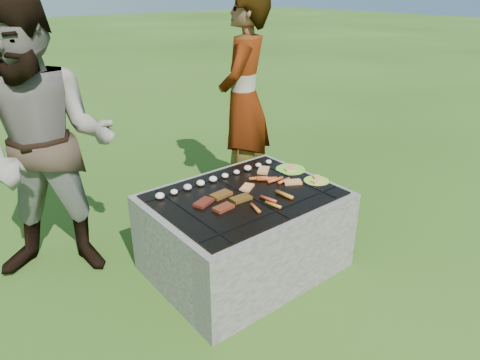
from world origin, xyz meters
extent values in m
plane|color=#274812|center=(0.00, 0.00, 0.00)|extent=(60.00, 60.00, 0.00)
cube|color=gray|center=(0.00, 0.41, 0.30)|extent=(1.30, 0.18, 0.60)
cube|color=gray|center=(0.00, -0.41, 0.30)|extent=(1.30, 0.18, 0.60)
cube|color=#9F988D|center=(-0.56, 0.00, 0.30)|extent=(0.18, 0.64, 0.60)
cube|color=#9D958B|center=(0.56, 0.00, 0.30)|extent=(0.18, 0.64, 0.60)
cube|color=black|center=(0.00, 0.00, 0.24)|extent=(0.94, 0.64, 0.48)
sphere|color=#FF5914|center=(0.00, 0.00, 0.46)|extent=(0.10, 0.10, 0.10)
cube|color=black|center=(0.00, 0.00, 0.61)|extent=(1.20, 0.90, 0.01)
cylinder|color=black|center=(-0.45, 0.00, 0.61)|extent=(0.01, 0.88, 0.01)
cylinder|color=black|center=(0.00, 0.00, 0.61)|extent=(0.01, 0.88, 0.01)
cylinder|color=black|center=(0.45, 0.00, 0.61)|extent=(0.01, 0.88, 0.01)
cylinder|color=black|center=(0.00, -0.32, 0.61)|extent=(1.18, 0.01, 0.01)
cylinder|color=black|center=(0.00, 0.32, 0.61)|extent=(1.18, 0.01, 0.01)
ellipsoid|color=white|center=(-0.50, 0.30, 0.63)|extent=(0.06, 0.06, 0.04)
ellipsoid|color=white|center=(-0.39, 0.30, 0.63)|extent=(0.05, 0.05, 0.04)
ellipsoid|color=beige|center=(-0.27, 0.30, 0.63)|extent=(0.06, 0.06, 0.04)
ellipsoid|color=white|center=(-0.16, 0.30, 0.63)|extent=(0.06, 0.06, 0.04)
ellipsoid|color=#F3E3CE|center=(-0.05, 0.30, 0.63)|extent=(0.06, 0.06, 0.04)
ellipsoid|color=white|center=(0.06, 0.30, 0.63)|extent=(0.05, 0.05, 0.04)
ellipsoid|color=white|center=(0.17, 0.30, 0.63)|extent=(0.05, 0.05, 0.03)
ellipsoid|color=beige|center=(0.28, 0.30, 0.63)|extent=(0.06, 0.06, 0.04)
ellipsoid|color=beige|center=(0.39, 0.30, 0.63)|extent=(0.05, 0.05, 0.03)
ellipsoid|color=beige|center=(0.50, 0.30, 0.63)|extent=(0.05, 0.05, 0.03)
cube|color=maroon|center=(-0.31, 0.05, 0.62)|extent=(0.16, 0.12, 0.02)
cube|color=#95551B|center=(-0.15, 0.07, 0.62)|extent=(0.15, 0.10, 0.02)
cube|color=maroon|center=(-0.25, -0.09, 0.62)|extent=(0.14, 0.09, 0.02)
cube|color=brown|center=(-0.08, -0.06, 0.62)|extent=(0.15, 0.09, 0.02)
cylinder|color=#C44B20|center=(0.23, 0.12, 0.63)|extent=(0.14, 0.09, 0.03)
cylinder|color=#CA6021|center=(0.27, 0.07, 0.63)|extent=(0.14, 0.11, 0.03)
cylinder|color=#EB5B26|center=(0.31, 0.02, 0.62)|extent=(0.14, 0.04, 0.03)
cylinder|color=orange|center=(0.35, -0.03, 0.62)|extent=(0.12, 0.03, 0.02)
cylinder|color=red|center=(0.06, -0.18, 0.62)|extent=(0.05, 0.13, 0.02)
cylinder|color=orange|center=(0.19, -0.20, 0.63)|extent=(0.04, 0.15, 0.03)
cylinder|color=#E54A25|center=(-0.09, -0.22, 0.62)|extent=(0.05, 0.12, 0.02)
cylinder|color=orange|center=(0.03, -0.26, 0.62)|extent=(0.05, 0.12, 0.02)
cube|color=tan|center=(0.07, 0.06, 0.62)|extent=(0.14, 0.12, 0.02)
cube|color=tan|center=(0.39, -0.08, 0.62)|extent=(0.15, 0.13, 0.02)
cube|color=tan|center=(0.37, 0.22, 0.62)|extent=(0.15, 0.15, 0.02)
cylinder|color=#BFF23A|center=(0.56, 0.11, 0.61)|extent=(0.30, 0.30, 0.01)
cube|color=tan|center=(0.54, 0.09, 0.62)|extent=(0.10, 0.08, 0.01)
cube|color=tan|center=(0.59, 0.13, 0.62)|extent=(0.09, 0.08, 0.01)
cylinder|color=#F1FB3C|center=(0.56, -0.17, 0.61)|extent=(0.25, 0.25, 0.01)
cube|color=#DCB870|center=(0.54, -0.19, 0.62)|extent=(0.08, 0.05, 0.01)
cube|color=tan|center=(0.59, -0.15, 0.62)|extent=(0.08, 0.10, 0.01)
imported|color=#A19586|center=(0.76, 0.94, 0.97)|extent=(0.84, 0.79, 1.94)
imported|color=gray|center=(-1.04, 0.81, 0.97)|extent=(1.19, 1.12, 1.94)
camera|label=1|loc=(-1.70, -2.06, 1.94)|focal=32.00mm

